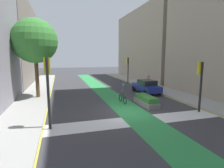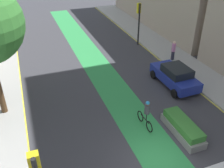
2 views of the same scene
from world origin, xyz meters
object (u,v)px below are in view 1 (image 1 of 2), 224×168
object	(u,v)px
traffic_signal_far_right	(128,65)
median_planter	(146,101)
car_blue_right_far	(146,86)
pedestrian_sidewalk_right_a	(148,80)
street_tree_near	(35,41)
traffic_signal_near_left	(48,79)
traffic_signal_near_right	(200,77)
cyclist_in_lane	(123,93)

from	to	relation	value
traffic_signal_far_right	median_planter	size ratio (longest dim) A/B	1.33
car_blue_right_far	traffic_signal_far_right	bearing A→B (deg)	83.82
pedestrian_sidewalk_right_a	median_planter	world-z (taller)	pedestrian_sidewalk_right_a
street_tree_near	traffic_signal_near_left	bearing A→B (deg)	-79.87
traffic_signal_near_right	traffic_signal_near_left	distance (m)	10.97
traffic_signal_near_right	traffic_signal_near_left	size ratio (longest dim) A/B	0.92
median_planter	pedestrian_sidewalk_right_a	bearing A→B (deg)	61.49
car_blue_right_far	cyclist_in_lane	world-z (taller)	cyclist_in_lane
traffic_signal_far_right	cyclist_in_lane	world-z (taller)	traffic_signal_far_right
car_blue_right_far	pedestrian_sidewalk_right_a	size ratio (longest dim) A/B	2.45
street_tree_near	cyclist_in_lane	bearing A→B (deg)	-28.78
traffic_signal_near_left	cyclist_in_lane	size ratio (longest dim) A/B	2.26
traffic_signal_far_right	pedestrian_sidewalk_right_a	xyz separation A→B (m)	(1.20, -4.69, -1.85)
car_blue_right_far	median_planter	world-z (taller)	car_blue_right_far
traffic_signal_far_right	median_planter	bearing A→B (deg)	-104.38
cyclist_in_lane	pedestrian_sidewalk_right_a	bearing A→B (deg)	48.74
traffic_signal_near_right	car_blue_right_far	distance (m)	7.83
traffic_signal_near_right	cyclist_in_lane	distance (m)	6.50
street_tree_near	median_planter	size ratio (longest dim) A/B	2.53
pedestrian_sidewalk_right_a	traffic_signal_near_left	bearing A→B (deg)	-137.33
traffic_signal_near_left	street_tree_near	distance (m)	9.17
traffic_signal_near_right	street_tree_near	xyz separation A→B (m)	(-12.49, 8.30, 3.05)
traffic_signal_far_right	median_planter	xyz separation A→B (m)	(-3.35, -13.05, -2.48)
cyclist_in_lane	traffic_signal_near_left	bearing A→B (deg)	-144.95
traffic_signal_near_left	cyclist_in_lane	world-z (taller)	traffic_signal_near_left
street_tree_near	median_planter	bearing A→B (deg)	-30.17
traffic_signal_far_right	street_tree_near	size ratio (longest dim) A/B	0.52
traffic_signal_near_right	car_blue_right_far	bearing A→B (deg)	94.63
traffic_signal_near_left	car_blue_right_far	size ratio (longest dim) A/B	0.99
pedestrian_sidewalk_right_a	street_tree_near	world-z (taller)	street_tree_near
traffic_signal_near_right	median_planter	xyz separation A→B (m)	(-3.06, 2.82, -2.31)
traffic_signal_near_left	pedestrian_sidewalk_right_a	distance (m)	17.03
car_blue_right_far	median_planter	distance (m)	5.36
traffic_signal_near_left	traffic_signal_near_right	bearing A→B (deg)	1.50
pedestrian_sidewalk_right_a	traffic_signal_near_right	bearing A→B (deg)	-97.56
traffic_signal_near_left	cyclist_in_lane	bearing A→B (deg)	35.05
traffic_signal_far_right	cyclist_in_lane	distance (m)	12.99
cyclist_in_lane	street_tree_near	xyz separation A→B (m)	(-7.73, 4.24, 4.79)
traffic_signal_near_right	traffic_signal_far_right	distance (m)	15.87
traffic_signal_far_right	street_tree_near	bearing A→B (deg)	-149.36
cyclist_in_lane	pedestrian_sidewalk_right_a	world-z (taller)	pedestrian_sidewalk_right_a
car_blue_right_far	pedestrian_sidewalk_right_a	xyz separation A→B (m)	(2.10, 3.62, 0.23)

